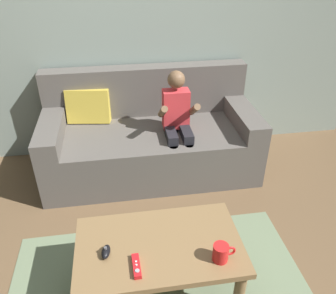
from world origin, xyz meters
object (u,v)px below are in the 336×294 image
person_seated_on_couch (178,122)px  coffee_mug (221,253)px  game_remote_red_near_edge (137,266)px  nunchuk_black (106,252)px  coffee_table (159,252)px  couch (149,138)px

person_seated_on_couch → coffee_mug: person_seated_on_couch is taller
coffee_mug → game_remote_red_near_edge: bearing=178.2°
person_seated_on_couch → coffee_mug: size_ratio=7.73×
person_seated_on_couch → game_remote_red_near_edge: size_ratio=6.47×
game_remote_red_near_edge → nunchuk_black: 0.18m
nunchuk_black → coffee_mug: (0.57, -0.12, 0.03)m
coffee_table → nunchuk_black: size_ratio=9.12×
coffee_mug → coffee_table: bearing=153.3°
game_remote_red_near_edge → coffee_mug: 0.42m
couch → coffee_table: 1.29m
game_remote_red_near_edge → coffee_mug: size_ratio=1.20×
nunchuk_black → person_seated_on_couch: bearing=63.1°
couch → coffee_table: couch is taller
coffee_table → coffee_mug: coffee_mug is taller
couch → person_seated_on_couch: 0.36m
game_remote_red_near_edge → nunchuk_black: bearing=143.9°
person_seated_on_couch → coffee_mug: 1.26m
game_remote_red_near_edge → coffee_mug: coffee_mug is taller
coffee_table → game_remote_red_near_edge: game_remote_red_near_edge is taller
game_remote_red_near_edge → nunchuk_black: nunchuk_black is taller
couch → person_seated_on_couch: (0.21, -0.18, 0.23)m
person_seated_on_couch → game_remote_red_near_edge: person_seated_on_couch is taller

